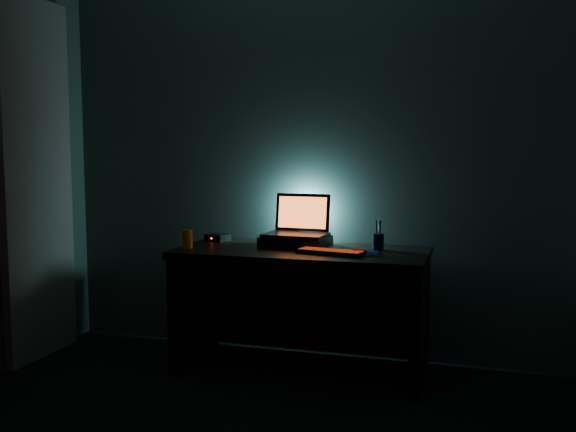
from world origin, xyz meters
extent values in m
cube|color=#46504A|center=(0.00, 2.00, 1.25)|extent=(3.50, 0.00, 2.50)
cube|color=black|center=(0.00, 1.62, 0.73)|extent=(1.50, 0.70, 0.04)
cube|color=black|center=(-0.71, 1.62, 0.35)|extent=(0.06, 0.64, 0.71)
cube|color=black|center=(0.71, 1.62, 0.35)|extent=(0.06, 0.64, 0.71)
cube|color=black|center=(0.00, 1.95, 0.35)|extent=(1.38, 0.02, 0.65)
cube|color=#C2B69B|center=(-1.71, 1.42, 1.15)|extent=(0.06, 0.65, 2.30)
cube|color=black|center=(-0.07, 1.75, 0.78)|extent=(0.42, 0.33, 0.06)
cube|color=black|center=(-0.07, 1.75, 0.82)|extent=(0.40, 0.28, 0.02)
cube|color=black|center=(-0.07, 1.88, 0.95)|extent=(0.36, 0.07, 0.24)
cube|color=#FF591A|center=(-0.07, 1.87, 0.95)|extent=(0.32, 0.05, 0.20)
cube|color=black|center=(0.20, 1.50, 0.76)|extent=(0.41, 0.20, 0.02)
cube|color=red|center=(0.20, 1.50, 0.77)|extent=(0.39, 0.18, 0.00)
cube|color=#0B1C50|center=(0.36, 1.56, 0.75)|extent=(0.25, 0.23, 0.00)
cube|color=gray|center=(0.36, 1.56, 0.77)|extent=(0.08, 0.12, 0.03)
cylinder|color=black|center=(0.44, 1.73, 0.80)|extent=(0.08, 0.08, 0.10)
cylinder|color=orange|center=(-0.68, 1.46, 0.81)|extent=(0.08, 0.08, 0.11)
cube|color=black|center=(-0.62, 1.81, 0.77)|extent=(0.17, 0.15, 0.05)
sphere|color=#FF0C07|center=(-0.64, 1.75, 0.77)|extent=(0.01, 0.01, 0.01)
camera|label=1|loc=(1.00, -2.06, 1.34)|focal=40.00mm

